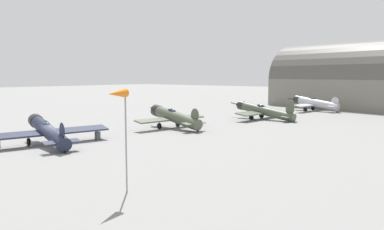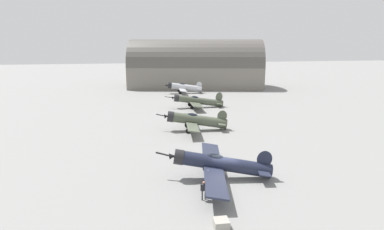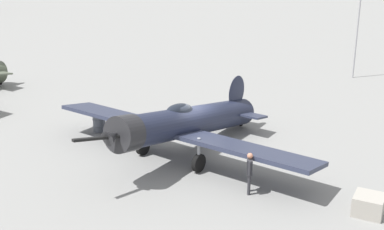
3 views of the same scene
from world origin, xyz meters
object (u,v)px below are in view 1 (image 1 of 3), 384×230
airplane_foreground (47,131)px  airplane_mid_apron (174,117)px  airplane_far_line (263,111)px  fuel_drum (98,136)px  windsock_mast (118,99)px  airplane_outer_stand (314,103)px

airplane_foreground → airplane_mid_apron: (-17.76, 1.42, 0.07)m
airplane_foreground → airplane_far_line: size_ratio=1.09×
fuel_drum → airplane_foreground: bearing=-11.1°
airplane_foreground → airplane_mid_apron: bearing=-82.4°
airplane_mid_apron → windsock_mast: size_ratio=1.75×
airplane_foreground → fuel_drum: bearing=-88.9°
airplane_mid_apron → airplane_far_line: airplane_far_line is taller
airplane_mid_apron → windsock_mast: 29.51m
fuel_drum → windsock_mast: windsock_mast is taller
airplane_foreground → windsock_mast: bearing=174.8°
windsock_mast → airplane_outer_stand: bearing=-168.5°
fuel_drum → windsock_mast: (11.27, 17.58, 5.42)m
airplane_mid_apron → fuel_drum: airplane_mid_apron is taller
airplane_far_line → fuel_drum: size_ratio=13.12×
fuel_drum → windsock_mast: size_ratio=0.15×
airplane_foreground → airplane_far_line: bearing=-86.9°
airplane_far_line → airplane_outer_stand: bearing=-90.3°
airplane_foreground → airplane_outer_stand: (-54.81, 6.27, 0.13)m
airplane_foreground → airplane_outer_stand: bearing=-84.4°
airplane_outer_stand → airplane_mid_apron: bearing=86.6°
fuel_drum → windsock_mast: 21.57m
airplane_far_line → windsock_mast: size_ratio=1.90×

